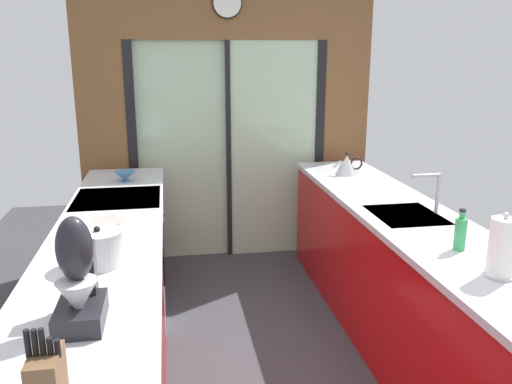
% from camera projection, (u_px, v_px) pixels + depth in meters
% --- Properties ---
extents(ground_plane, '(5.04, 7.60, 0.02)m').
position_uv_depth(ground_plane, '(263.00, 356.00, 3.38)').
color(ground_plane, '#38383D').
extents(back_wall_unit, '(2.64, 0.12, 2.70)m').
position_uv_depth(back_wall_unit, '(228.00, 95.00, 4.70)').
color(back_wall_unit, brown).
rests_on(back_wall_unit, ground_plane).
extents(left_counter_run, '(0.62, 3.80, 0.92)m').
position_uv_depth(left_counter_run, '(105.00, 341.00, 2.67)').
color(left_counter_run, '#AD0C0F').
rests_on(left_counter_run, ground_plane).
extents(right_counter_run, '(0.62, 3.80, 0.92)m').
position_uv_depth(right_counter_run, '(422.00, 299.00, 3.12)').
color(right_counter_run, '#AD0C0F').
rests_on(right_counter_run, ground_plane).
extents(sink_faucet, '(0.19, 0.02, 0.26)m').
position_uv_depth(sink_faucet, '(433.00, 187.00, 3.22)').
color(sink_faucet, '#B7BABC').
rests_on(sink_faucet, right_counter_run).
extents(oven_range, '(0.60, 0.60, 0.92)m').
position_uv_depth(oven_range, '(122.00, 260.00, 3.74)').
color(oven_range, '#B7BABC').
rests_on(oven_range, ground_plane).
extents(mixing_bowl_near, '(0.19, 0.19, 0.08)m').
position_uv_depth(mixing_bowl_near, '(109.00, 226.00, 2.88)').
color(mixing_bowl_near, gray).
rests_on(mixing_bowl_near, left_counter_run).
extents(mixing_bowl_far, '(0.16, 0.16, 0.08)m').
position_uv_depth(mixing_bowl_far, '(125.00, 176.00, 4.05)').
color(mixing_bowl_far, teal).
rests_on(mixing_bowl_far, left_counter_run).
extents(stand_mixer, '(0.17, 0.27, 0.42)m').
position_uv_depth(stand_mixer, '(78.00, 283.00, 1.90)').
color(stand_mixer, black).
rests_on(stand_mixer, left_counter_run).
extents(stock_pot, '(0.23, 0.23, 0.19)m').
position_uv_depth(stock_pot, '(98.00, 248.00, 2.45)').
color(stock_pot, '#B7BABC').
rests_on(stock_pot, left_counter_run).
extents(kettle, '(0.26, 0.18, 0.19)m').
position_uv_depth(kettle, '(347.00, 165.00, 4.29)').
color(kettle, '#B7BABC').
rests_on(kettle, right_counter_run).
extents(soap_bottle, '(0.06, 0.06, 0.22)m').
position_uv_depth(soap_bottle, '(460.00, 233.00, 2.64)').
color(soap_bottle, '#339E56').
rests_on(soap_bottle, right_counter_run).
extents(paper_towel_roll, '(0.14, 0.14, 0.30)m').
position_uv_depth(paper_towel_roll, '(502.00, 248.00, 2.31)').
color(paper_towel_roll, '#B7BABC').
rests_on(paper_towel_roll, right_counter_run).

